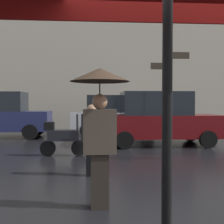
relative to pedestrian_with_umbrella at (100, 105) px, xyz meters
The scene contains 8 objects.
pedestrian_with_umbrella is the anchor object (origin of this frame).
pedestrian_with_bag 1.98m from the pedestrian_with_umbrella, 93.31° to the left, with size 0.47×0.24×1.53m.
parked_scooter 4.44m from the pedestrian_with_umbrella, 103.51° to the left, with size 1.37×0.32×1.23m.
parked_car_left 6.65m from the pedestrian_with_umbrella, 68.98° to the left, with size 4.49×1.98×1.99m.
parked_car_right 9.80m from the pedestrian_with_umbrella, 115.31° to the left, with size 4.12×1.83×2.08m.
parked_car_distant 9.69m from the pedestrian_with_umbrella, 84.23° to the left, with size 4.33×2.03×1.96m.
street_signpost 4.07m from the pedestrian_with_umbrella, 60.02° to the left, with size 1.08×0.08×3.13m.
building_block 15.45m from the pedestrian_with_umbrella, 86.42° to the left, with size 17.41×2.43×15.39m, color #B2A893.
Camera 1 is at (-0.99, -2.90, 1.54)m, focal length 44.44 mm.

